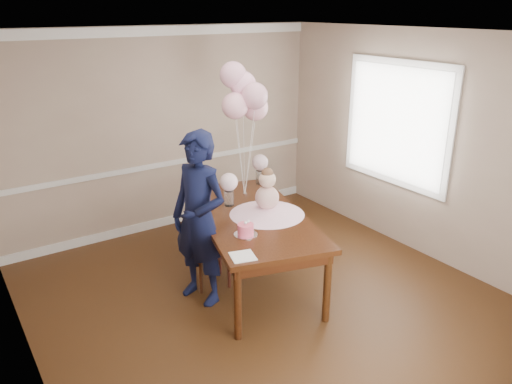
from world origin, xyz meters
name	(u,v)px	position (x,y,z in m)	size (l,w,h in m)	color
floor	(273,305)	(0.00, 0.00, 0.00)	(4.50, 5.00, 0.00)	black
ceiling	(277,34)	(0.00, 0.00, 2.70)	(4.50, 5.00, 0.02)	silver
wall_back	(166,131)	(0.00, 2.50, 1.35)	(4.50, 0.02, 2.70)	gray
wall_left	(19,241)	(-2.25, 0.00, 1.35)	(0.02, 5.00, 2.70)	gray
wall_right	(429,148)	(2.25, 0.00, 1.35)	(0.02, 5.00, 2.70)	gray
chair_rail_trim	(168,164)	(0.00, 2.49, 0.90)	(4.50, 0.02, 0.07)	silver
crown_molding	(159,31)	(0.00, 2.49, 2.63)	(4.50, 0.02, 0.12)	white
baseboard_trim	(172,220)	(0.00, 2.49, 0.06)	(4.50, 0.02, 0.12)	silver
window_frame	(397,123)	(2.23, 0.50, 1.55)	(0.02, 1.66, 1.56)	silver
window_blinds	(396,124)	(2.21, 0.50, 1.55)	(0.01, 1.50, 1.40)	silver
dining_table_top	(251,216)	(0.10, 0.57, 0.78)	(1.07, 2.15, 0.05)	black
table_apron	(251,223)	(0.10, 0.57, 0.70)	(0.97, 2.04, 0.11)	black
table_leg_fl	(238,304)	(-0.60, -0.27, 0.38)	(0.08, 0.08, 0.75)	black
table_leg_fr	(327,287)	(0.27, -0.51, 0.38)	(0.08, 0.08, 0.75)	black
table_leg_bl	(194,221)	(-0.07, 1.64, 0.38)	(0.08, 0.08, 0.75)	black
table_leg_br	(261,212)	(0.80, 1.40, 0.38)	(0.08, 0.08, 0.75)	black
baby_skirt	(267,210)	(0.24, 0.47, 0.86)	(0.82, 0.82, 0.11)	#FFBBD7
baby_torso	(267,197)	(0.24, 0.47, 1.00)	(0.26, 0.26, 0.26)	pink
baby_head	(267,180)	(0.24, 0.47, 1.20)	(0.18, 0.18, 0.18)	beige
baby_hair	(267,174)	(0.24, 0.47, 1.27)	(0.13, 0.13, 0.13)	brown
cake_platter	(246,235)	(-0.23, 0.16, 0.81)	(0.24, 0.24, 0.01)	silver
birthday_cake	(246,229)	(-0.23, 0.16, 0.87)	(0.16, 0.16, 0.11)	#FF5074
cake_flower_a	(246,223)	(-0.23, 0.16, 0.94)	(0.03, 0.03, 0.03)	white
cake_flower_b	(248,221)	(-0.20, 0.17, 0.94)	(0.03, 0.03, 0.03)	silver
rose_vase_near	(229,198)	(0.03, 0.92, 0.89)	(0.11, 0.11, 0.17)	white
roses_near	(229,182)	(0.03, 0.92, 1.08)	(0.20, 0.20, 0.20)	#FFD5D9
rose_vase_far	(260,177)	(0.74, 1.34, 0.89)	(0.11, 0.11, 0.17)	silver
roses_far	(260,162)	(0.74, 1.34, 1.08)	(0.20, 0.20, 0.20)	beige
napkin	(243,256)	(-0.50, -0.21, 0.81)	(0.21, 0.21, 0.01)	white
balloon_weight	(245,194)	(0.36, 1.11, 0.82)	(0.04, 0.04, 0.02)	white
balloon_a	(235,106)	(0.26, 1.13, 1.88)	(0.30, 0.30, 0.30)	#FFB4C7
balloon_b	(255,96)	(0.45, 1.03, 1.99)	(0.30, 0.30, 0.30)	#E6A3BA
balloon_c	(243,84)	(0.41, 1.20, 2.09)	(0.30, 0.30, 0.30)	#FFB4D6
balloon_d	(233,75)	(0.31, 1.25, 2.20)	(0.30, 0.30, 0.30)	#ECA7C3
balloon_e	(255,108)	(0.54, 1.15, 1.82)	(0.30, 0.30, 0.30)	#FFB4C6
balloon_ribbon_a	(240,158)	(0.31, 1.12, 1.27)	(0.00, 0.00, 0.90)	white
balloon_ribbon_b	(250,153)	(0.41, 1.07, 1.32)	(0.00, 0.00, 1.01)	white
balloon_ribbon_c	(244,147)	(0.39, 1.15, 1.37)	(0.00, 0.00, 1.12)	silver
balloon_ribbon_d	(239,143)	(0.34, 1.18, 1.43)	(0.00, 0.00, 1.22)	white
balloon_ribbon_e	(250,158)	(0.45, 1.13, 1.24)	(0.00, 0.00, 0.85)	white
dining_chair_seat	(210,251)	(-0.32, 0.75, 0.40)	(0.39, 0.39, 0.04)	black
chair_leg_fl	(201,277)	(-0.51, 0.63, 0.19)	(0.04, 0.04, 0.38)	#371B0F
chair_leg_fr	(229,272)	(-0.20, 0.56, 0.19)	(0.04, 0.04, 0.38)	#36140E
chair_leg_bl	(193,264)	(-0.45, 0.94, 0.19)	(0.04, 0.04, 0.38)	#36170E
chair_leg_br	(220,259)	(-0.13, 0.87, 0.19)	(0.04, 0.04, 0.38)	#34110E
chair_back_post_l	(197,238)	(-0.53, 0.63, 0.66)	(0.04, 0.04, 0.50)	#39210F
chair_back_post_r	(189,226)	(-0.46, 0.94, 0.66)	(0.04, 0.04, 0.50)	black
chair_slat_low	(194,241)	(-0.50, 0.79, 0.55)	(0.03, 0.36, 0.04)	black
chair_slat_mid	(193,229)	(-0.50, 0.79, 0.70)	(0.03, 0.36, 0.04)	#3C1510
chair_slat_top	(192,217)	(-0.50, 0.79, 0.84)	(0.03, 0.36, 0.04)	#3D1C10
woman	(199,219)	(-0.54, 0.55, 0.91)	(0.66, 0.44, 1.82)	black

